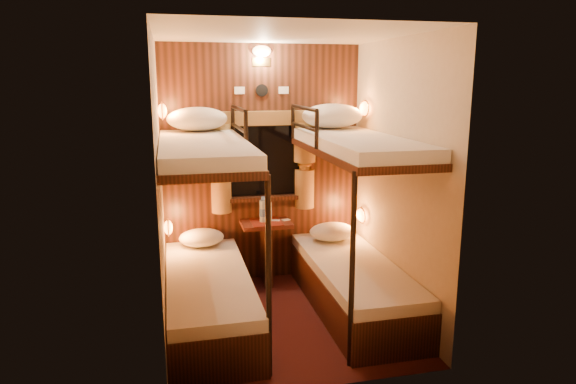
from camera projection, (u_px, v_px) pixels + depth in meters
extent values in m
plane|color=black|center=(285.00, 319.00, 4.49)|extent=(2.10, 2.10, 0.00)
plane|color=silver|center=(284.00, 34.00, 3.98)|extent=(2.10, 2.10, 0.00)
plane|color=#C6B293|center=(262.00, 165.00, 5.24)|extent=(2.40, 0.00, 2.40)
plane|color=#C6B293|center=(321.00, 218.00, 3.24)|extent=(2.40, 0.00, 2.40)
plane|color=#C6B293|center=(160.00, 191.00, 4.02)|extent=(0.00, 2.40, 2.40)
plane|color=#C6B293|center=(397.00, 180.00, 4.46)|extent=(0.00, 2.40, 2.40)
cube|color=black|center=(262.00, 165.00, 5.22)|extent=(2.00, 0.03, 2.40)
cube|color=black|center=(209.00, 304.00, 4.38)|extent=(0.70, 1.90, 0.35)
cube|color=silver|center=(208.00, 280.00, 4.33)|extent=(0.68, 1.88, 0.10)
cube|color=black|center=(204.00, 157.00, 4.11)|extent=(0.70, 1.90, 0.06)
cube|color=silver|center=(203.00, 147.00, 4.09)|extent=(0.68, 1.88, 0.10)
cylinder|color=black|center=(269.00, 279.00, 3.48)|extent=(0.04, 0.04, 1.45)
cylinder|color=black|center=(233.00, 123.00, 4.98)|extent=(0.04, 0.04, 0.32)
cylinder|color=black|center=(246.00, 131.00, 4.17)|extent=(0.04, 0.04, 0.32)
cylinder|color=black|center=(238.00, 109.00, 4.54)|extent=(0.04, 0.85, 0.04)
cylinder|color=black|center=(239.00, 128.00, 4.58)|extent=(0.03, 0.85, 0.03)
cube|color=black|center=(353.00, 291.00, 4.67)|extent=(0.70, 1.90, 0.35)
cube|color=silver|center=(353.00, 267.00, 4.62)|extent=(0.68, 1.88, 0.10)
cube|color=black|center=(357.00, 152.00, 4.39)|extent=(0.70, 1.90, 0.06)
cube|color=silver|center=(357.00, 142.00, 4.38)|extent=(0.68, 1.88, 0.10)
cylinder|color=black|center=(352.00, 272.00, 3.62)|extent=(0.04, 0.04, 1.45)
cylinder|color=black|center=(293.00, 122.00, 5.11)|extent=(0.04, 0.04, 0.32)
cylinder|color=black|center=(317.00, 130.00, 4.30)|extent=(0.04, 0.04, 0.32)
cylinder|color=black|center=(304.00, 108.00, 4.67)|extent=(0.04, 0.85, 0.04)
cylinder|color=black|center=(304.00, 127.00, 4.71)|extent=(0.03, 0.85, 0.03)
cube|color=black|center=(263.00, 161.00, 5.19)|extent=(0.98, 0.02, 0.78)
cube|color=black|center=(263.00, 161.00, 5.18)|extent=(0.90, 0.01, 0.70)
cube|color=black|center=(264.00, 198.00, 5.23)|extent=(1.00, 0.12, 0.04)
cube|color=olive|center=(263.00, 118.00, 5.07)|extent=(1.10, 0.06, 0.14)
cylinder|color=olive|center=(220.00, 145.00, 5.01)|extent=(0.22, 0.22, 0.40)
cylinder|color=olive|center=(221.00, 168.00, 5.06)|extent=(0.11, 0.11, 0.12)
cylinder|color=olive|center=(221.00, 193.00, 5.12)|extent=(0.20, 0.20, 0.40)
torus|color=gold|center=(221.00, 168.00, 5.06)|extent=(0.14, 0.14, 0.02)
cylinder|color=olive|center=(305.00, 142.00, 5.21)|extent=(0.22, 0.22, 0.40)
cylinder|color=olive|center=(305.00, 165.00, 5.25)|extent=(0.11, 0.11, 0.12)
cylinder|color=olive|center=(304.00, 189.00, 5.31)|extent=(0.20, 0.20, 0.40)
torus|color=gold|center=(305.00, 165.00, 5.25)|extent=(0.14, 0.14, 0.02)
cylinder|color=black|center=(262.00, 90.00, 5.04)|extent=(0.12, 0.02, 0.12)
cube|color=silver|center=(240.00, 90.00, 4.99)|extent=(0.10, 0.01, 0.07)
cube|color=silver|center=(284.00, 90.00, 5.09)|extent=(0.10, 0.01, 0.07)
cube|color=gold|center=(261.00, 62.00, 4.98)|extent=(0.18, 0.01, 0.08)
ellipsoid|color=#FFCC8C|center=(262.00, 51.00, 4.94)|extent=(0.18, 0.09, 0.11)
ellipsoid|color=orange|center=(168.00, 227.00, 4.80)|extent=(0.08, 0.20, 0.13)
torus|color=gold|center=(168.00, 227.00, 4.80)|extent=(0.02, 0.17, 0.17)
ellipsoid|color=orange|center=(162.00, 111.00, 4.57)|extent=(0.08, 0.20, 0.13)
torus|color=gold|center=(162.00, 111.00, 4.57)|extent=(0.02, 0.17, 0.17)
ellipsoid|color=orange|center=(361.00, 215.00, 5.22)|extent=(0.08, 0.20, 0.13)
torus|color=gold|center=(361.00, 215.00, 5.22)|extent=(0.02, 0.17, 0.17)
ellipsoid|color=orange|center=(365.00, 108.00, 4.99)|extent=(0.08, 0.20, 0.13)
torus|color=gold|center=(365.00, 108.00, 4.99)|extent=(0.02, 0.17, 0.17)
cube|color=#5A2614|center=(266.00, 224.00, 5.17)|extent=(0.50, 0.34, 0.04)
cube|color=black|center=(266.00, 255.00, 5.24)|extent=(0.08, 0.30, 0.61)
cube|color=maroon|center=(266.00, 222.00, 5.16)|extent=(0.30, 0.34, 0.01)
cylinder|color=#99BFE5|center=(269.00, 212.00, 5.18)|extent=(0.06, 0.06, 0.20)
cylinder|color=#436FCA|center=(269.00, 213.00, 5.18)|extent=(0.07, 0.07, 0.07)
cylinder|color=#436FCA|center=(268.00, 200.00, 5.16)|extent=(0.04, 0.04, 0.03)
cylinder|color=#99BFE5|center=(263.00, 211.00, 5.14)|extent=(0.07, 0.07, 0.22)
cylinder|color=#436FCA|center=(263.00, 212.00, 5.14)|extent=(0.08, 0.08, 0.08)
cylinder|color=#436FCA|center=(263.00, 198.00, 5.11)|extent=(0.04, 0.04, 0.03)
cube|color=silver|center=(286.00, 220.00, 5.24)|extent=(0.10, 0.08, 0.01)
cube|color=silver|center=(276.00, 221.00, 5.21)|extent=(0.09, 0.08, 0.01)
ellipsoid|color=silver|center=(202.00, 238.00, 5.01)|extent=(0.44, 0.31, 0.17)
ellipsoid|color=silver|center=(332.00, 232.00, 5.19)|extent=(0.46, 0.33, 0.18)
ellipsoid|color=silver|center=(197.00, 119.00, 4.74)|extent=(0.56, 0.40, 0.22)
ellipsoid|color=silver|center=(332.00, 116.00, 5.00)|extent=(0.61, 0.43, 0.24)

